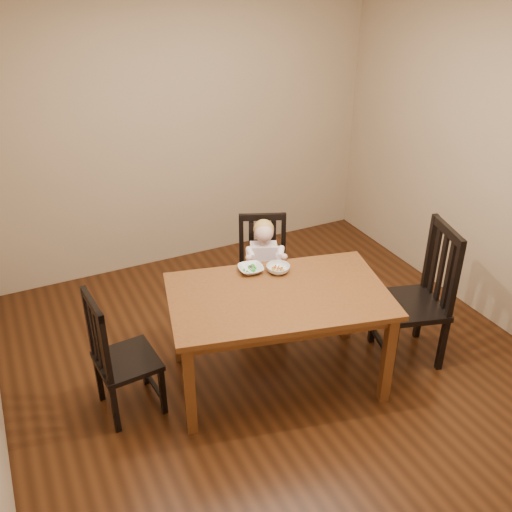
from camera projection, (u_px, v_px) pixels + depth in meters
name	position (u px, v px, depth m)	size (l,w,h in m)	color
room	(277.00, 208.00, 3.90)	(4.01, 4.01, 2.71)	#3C1D0C
dining_table	(278.00, 304.00, 4.07)	(1.72, 1.25, 0.77)	#4B2E11
chair_child	(263.00, 273.00, 4.88)	(0.54, 0.53, 0.96)	black
chair_left	(119.00, 357.00, 3.89)	(0.43, 0.45, 0.97)	black
chair_right	(419.00, 297.00, 4.39)	(0.59, 0.60, 1.14)	black
toddler	(264.00, 263.00, 4.77)	(0.30, 0.37, 0.51)	silver
bowl_peas	(251.00, 269.00, 4.27)	(0.19, 0.19, 0.05)	silver
bowl_veg	(278.00, 269.00, 4.27)	(0.18, 0.18, 0.06)	silver
fork	(246.00, 269.00, 4.24)	(0.05, 0.11, 0.04)	silver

